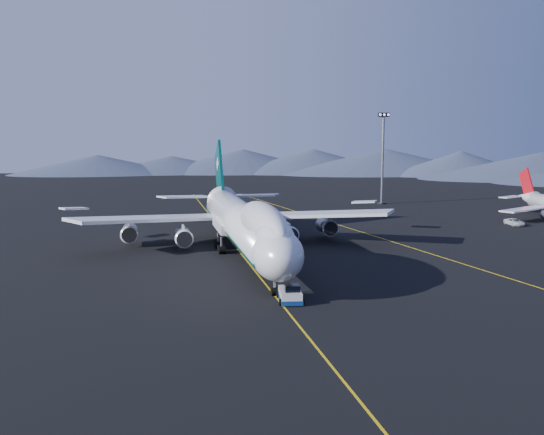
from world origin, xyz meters
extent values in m
plane|color=black|center=(0.00, 0.00, 0.00)|extent=(500.00, 500.00, 0.00)
cube|color=gold|center=(0.00, 0.00, 0.01)|extent=(0.25, 220.00, 0.01)
cube|color=gold|center=(30.00, 10.00, 0.01)|extent=(28.08, 198.09, 0.01)
cone|color=#3C455C|center=(-40.81, 231.43, 6.00)|extent=(100.00, 100.00, 12.00)
cone|color=#3C455C|center=(36.76, 232.11, 6.00)|extent=(100.00, 100.00, 12.00)
cone|color=#3C455C|center=(110.33, 207.49, 6.00)|extent=(100.00, 100.00, 12.00)
cone|color=#3C455C|center=(171.87, 160.27, 6.00)|extent=(100.00, 100.00, 12.00)
cylinder|color=silver|center=(0.00, 0.00, 5.60)|extent=(6.50, 56.00, 6.50)
ellipsoid|color=silver|center=(0.00, -28.00, 5.60)|extent=(6.50, 10.40, 6.50)
ellipsoid|color=silver|center=(0.00, -18.50, 8.10)|extent=(5.13, 25.16, 5.85)
cube|color=black|center=(0.00, -30.00, 6.80)|extent=(3.60, 1.61, 1.29)
cone|color=silver|center=(0.00, 33.00, 6.40)|extent=(6.50, 12.00, 6.50)
cube|color=#043D3D|center=(0.00, 1.00, 4.70)|extent=(6.24, 60.00, 1.10)
cube|color=silver|center=(0.00, 5.50, 4.50)|extent=(7.50, 13.00, 1.60)
cube|color=silver|center=(-14.50, 11.50, 5.20)|extent=(30.62, 23.28, 2.83)
cube|color=silver|center=(14.50, 11.50, 5.20)|extent=(30.62, 23.28, 2.83)
cylinder|color=slate|center=(-9.50, 7.50, 2.40)|extent=(2.90, 5.50, 2.90)
cylinder|color=slate|center=(-19.00, 14.00, 2.40)|extent=(2.90, 5.50, 2.90)
cylinder|color=slate|center=(9.50, 7.50, 2.40)|extent=(2.90, 5.50, 2.90)
cylinder|color=slate|center=(19.00, 14.00, 2.40)|extent=(2.90, 5.50, 2.90)
cube|color=#043D3D|center=(0.00, 32.00, 11.40)|extent=(0.55, 14.11, 15.94)
cube|color=silver|center=(-7.50, 34.50, 6.80)|extent=(12.39, 9.47, 0.98)
cube|color=silver|center=(7.50, 34.50, 6.80)|extent=(12.39, 9.47, 0.98)
cylinder|color=black|center=(0.00, -26.50, 0.55)|extent=(0.90, 1.10, 1.10)
cube|color=silver|center=(1.32, -29.50, 0.85)|extent=(3.07, 5.24, 1.24)
cube|color=navy|center=(1.32, -29.50, 0.40)|extent=(3.21, 5.48, 0.57)
cube|color=black|center=(1.32, -29.50, 1.75)|extent=(2.01, 2.01, 1.02)
cone|color=silver|center=(82.79, 42.28, 4.01)|extent=(3.81, 7.01, 3.81)
cube|color=silver|center=(72.77, 28.26, 2.80)|extent=(16.82, 11.36, 0.35)
cube|color=#A30F16|center=(82.79, 42.78, 7.81)|extent=(0.35, 6.83, 8.07)
imported|color=silver|center=(65.89, 21.86, 0.79)|extent=(3.00, 5.86, 1.58)
cylinder|color=black|center=(52.91, 69.25, 0.21)|extent=(2.49, 2.49, 0.42)
cylinder|color=slate|center=(52.91, 69.25, 12.99)|extent=(0.73, 0.73, 25.97)
cube|color=black|center=(52.91, 69.25, 26.28)|extent=(3.32, 0.83, 1.25)
camera|label=1|loc=(-15.55, -100.07, 20.26)|focal=40.00mm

